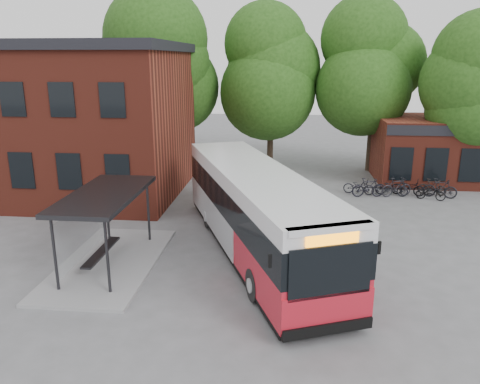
# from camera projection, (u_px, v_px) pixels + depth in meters

# --- Properties ---
(ground) EXTENTS (100.00, 100.00, 0.00)m
(ground) POSITION_uv_depth(u_px,v_px,m) (229.00, 258.00, 18.53)
(ground) COLOR #5F5F61
(station_building) EXTENTS (18.40, 10.40, 8.50)m
(station_building) POSITION_uv_depth(u_px,v_px,m) (26.00, 119.00, 27.19)
(station_building) COLOR maroon
(station_building) RESTS_ON ground
(bus_shelter) EXTENTS (3.60, 7.00, 2.90)m
(bus_shelter) POSITION_uv_depth(u_px,v_px,m) (107.00, 229.00, 17.60)
(bus_shelter) COLOR #29292D
(bus_shelter) RESTS_ON ground
(bike_rail) EXTENTS (5.20, 0.10, 0.38)m
(bike_rail) POSITION_uv_depth(u_px,v_px,m) (408.00, 191.00, 27.18)
(bike_rail) COLOR #29292D
(bike_rail) RESTS_ON ground
(tree_0) EXTENTS (7.92, 7.92, 11.00)m
(tree_0) POSITION_uv_depth(u_px,v_px,m) (171.00, 90.00, 32.89)
(tree_0) COLOR #1F4612
(tree_0) RESTS_ON ground
(tree_1) EXTENTS (7.92, 7.92, 10.40)m
(tree_1) POSITION_uv_depth(u_px,v_px,m) (271.00, 94.00, 33.28)
(tree_1) COLOR #1F4612
(tree_1) RESTS_ON ground
(tree_2) EXTENTS (7.92, 7.92, 11.00)m
(tree_2) POSITION_uv_depth(u_px,v_px,m) (374.00, 91.00, 31.58)
(tree_2) COLOR #1F4612
(tree_2) RESTS_ON ground
(tree_3) EXTENTS (7.04, 7.04, 9.28)m
(tree_3) POSITION_uv_depth(u_px,v_px,m) (472.00, 111.00, 27.53)
(tree_3) COLOR #1F4612
(tree_3) RESTS_ON ground
(city_bus) EXTENTS (7.55, 13.55, 3.41)m
(city_bus) POSITION_uv_depth(u_px,v_px,m) (256.00, 212.00, 18.74)
(city_bus) COLOR red
(city_bus) RESTS_ON ground
(bicycle_0) EXTENTS (1.88, 1.05, 0.93)m
(bicycle_0) POSITION_uv_depth(u_px,v_px,m) (359.00, 186.00, 27.21)
(bicycle_0) COLOR black
(bicycle_0) RESTS_ON ground
(bicycle_1) EXTENTS (1.91, 0.78, 1.11)m
(bicycle_1) POSITION_uv_depth(u_px,v_px,m) (368.00, 188.00, 26.60)
(bicycle_1) COLOR black
(bicycle_1) RESTS_ON ground
(bicycle_2) EXTENTS (1.95, 1.19, 0.97)m
(bicycle_2) POSITION_uv_depth(u_px,v_px,m) (392.00, 187.00, 26.91)
(bicycle_2) COLOR black
(bicycle_2) RESTS_ON ground
(bicycle_3) EXTENTS (1.93, 1.08, 1.12)m
(bicycle_3) POSITION_uv_depth(u_px,v_px,m) (396.00, 187.00, 26.68)
(bicycle_3) COLOR #242429
(bicycle_3) RESTS_ON ground
(bicycle_4) EXTENTS (1.97, 1.19, 0.98)m
(bicycle_4) POSITION_uv_depth(u_px,v_px,m) (408.00, 187.00, 26.96)
(bicycle_4) COLOR black
(bicycle_4) RESTS_ON ground
(bicycle_5) EXTENTS (1.62, 0.98, 0.94)m
(bicycle_5) POSITION_uv_depth(u_px,v_px,m) (432.00, 187.00, 27.04)
(bicycle_5) COLOR #282422
(bicycle_5) RESTS_ON ground
(bicycle_6) EXTENTS (1.67, 1.03, 0.83)m
(bicycle_6) POSITION_uv_depth(u_px,v_px,m) (431.00, 193.00, 26.09)
(bicycle_6) COLOR black
(bicycle_6) RESTS_ON ground
(bicycle_7) EXTENTS (1.91, 1.05, 1.11)m
(bicycle_7) POSITION_uv_depth(u_px,v_px,m) (440.00, 188.00, 26.47)
(bicycle_7) COLOR black
(bicycle_7) RESTS_ON ground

